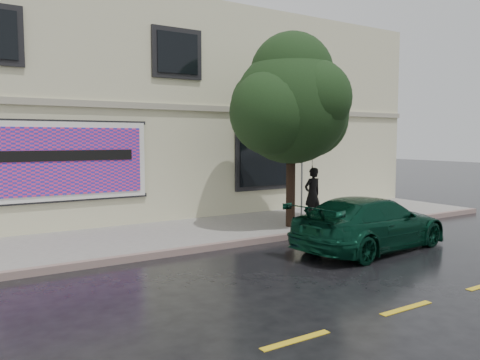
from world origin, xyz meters
TOP-DOWN VIEW (x-y plane):
  - ground at (0.00, 0.00)m, footprint 90.00×90.00m
  - sidewalk at (0.00, 3.25)m, footprint 20.00×3.50m
  - curb at (0.00, 1.50)m, footprint 20.00×0.18m
  - road_marking at (0.00, -3.50)m, footprint 19.00×0.12m
  - building at (0.00, 9.00)m, footprint 20.00×8.12m
  - billboard at (-3.20, 4.92)m, footprint 4.30×0.16m
  - car at (2.51, -0.47)m, footprint 4.60×2.45m
  - pedestrian at (3.41, 2.68)m, footprint 0.60×0.40m
  - umbrella at (3.41, 2.68)m, footprint 1.03×1.03m
  - street_tree at (2.27, 2.31)m, footprint 3.22×3.22m
  - sign_pole at (2.86, 2.53)m, footprint 0.29×0.05m

SIDE VIEW (x-z plane):
  - ground at x=0.00m, z-range 0.00..0.00m
  - road_marking at x=0.00m, z-range 0.00..0.01m
  - sidewalk at x=0.00m, z-range 0.00..0.15m
  - curb at x=0.00m, z-range -0.01..0.15m
  - car at x=2.51m, z-range 0.00..1.28m
  - pedestrian at x=3.41m, z-range 0.15..1.78m
  - sign_pole at x=2.86m, z-range 0.40..2.76m
  - billboard at x=-3.20m, z-range 0.95..3.15m
  - umbrella at x=3.41m, z-range 1.78..2.51m
  - building at x=0.00m, z-range 0.00..7.00m
  - street_tree at x=2.27m, z-range 1.03..6.04m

